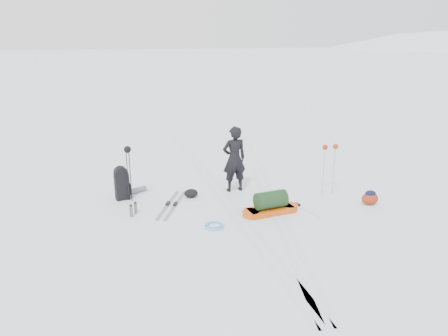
{
  "coord_description": "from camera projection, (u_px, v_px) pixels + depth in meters",
  "views": [
    {
      "loc": [
        -2.18,
        -9.82,
        4.14
      ],
      "look_at": [
        -0.11,
        0.1,
        0.95
      ],
      "focal_mm": 35.0,
      "sensor_mm": 36.0,
      "label": 1
    }
  ],
  "objects": [
    {
      "name": "ground",
      "position": [
        229.0,
        205.0,
        10.84
      ],
      "size": [
        200.0,
        200.0,
        0.0
      ],
      "primitive_type": "plane",
      "color": "white",
      "rests_on": "ground"
    },
    {
      "name": "snow_hill_backdrop",
      "position": [
        382.0,
        304.0,
        122.27
      ],
      "size": [
        359.5,
        192.0,
        162.45
      ],
      "color": "white",
      "rests_on": "ground"
    },
    {
      "name": "ski_tracks",
      "position": [
        244.0,
        191.0,
        11.78
      ],
      "size": [
        3.38,
        17.97,
        0.01
      ],
      "color": "silver",
      "rests_on": "ground"
    },
    {
      "name": "skier",
      "position": [
        234.0,
        159.0,
        11.59
      ],
      "size": [
        0.7,
        0.51,
        1.78
      ],
      "primitive_type": "imported",
      "rotation": [
        0.0,
        0.0,
        3.27
      ],
      "color": "black",
      "rests_on": "ground"
    },
    {
      "name": "pulk_sled",
      "position": [
        271.0,
        205.0,
        10.31
      ],
      "size": [
        1.48,
        0.67,
        0.55
      ],
      "rotation": [
        0.0,
        0.0,
        0.19
      ],
      "color": "#CA4A0B",
      "rests_on": "ground"
    },
    {
      "name": "expedition_rucksack",
      "position": [
        124.0,
        183.0,
        11.19
      ],
      "size": [
        0.82,
        0.75,
        0.87
      ],
      "rotation": [
        0.0,
        0.0,
        0.25
      ],
      "color": "black",
      "rests_on": "ground"
    },
    {
      "name": "ski_poles_black",
      "position": [
        128.0,
        156.0,
        10.79
      ],
      "size": [
        0.19,
        0.18,
        1.44
      ],
      "rotation": [
        0.0,
        0.0,
        0.24
      ],
      "color": "black",
      "rests_on": "ground"
    },
    {
      "name": "ski_poles_silver",
      "position": [
        330.0,
        153.0,
        11.25
      ],
      "size": [
        0.44,
        0.16,
        1.37
      ],
      "rotation": [
        0.0,
        0.0,
        0.25
      ],
      "color": "#BABEC2",
      "rests_on": "ground"
    },
    {
      "name": "touring_skis_grey",
      "position": [
        172.0,
        205.0,
        10.85
      ],
      "size": [
        0.93,
        1.87,
        0.07
      ],
      "rotation": [
        0.0,
        0.0,
        1.21
      ],
      "color": "#9CA0A5",
      "rests_on": "ground"
    },
    {
      "name": "touring_skis_white",
      "position": [
        295.0,
        206.0,
        10.77
      ],
      "size": [
        0.79,
        1.73,
        0.06
      ],
      "rotation": [
        0.0,
        0.0,
        -1.25
      ],
      "color": "white",
      "rests_on": "ground"
    },
    {
      "name": "rope_coil",
      "position": [
        214.0,
        225.0,
        9.66
      ],
      "size": [
        0.5,
        0.5,
        0.05
      ],
      "rotation": [
        0.0,
        0.0,
        0.12
      ],
      "color": "#5CB9E0",
      "rests_on": "ground"
    },
    {
      "name": "small_daypack",
      "position": [
        370.0,
        198.0,
        10.85
      ],
      "size": [
        0.46,
        0.37,
        0.36
      ],
      "rotation": [
        0.0,
        0.0,
        -0.13
      ],
      "color": "maroon",
      "rests_on": "ground"
    },
    {
      "name": "thermos_pair",
      "position": [
        133.0,
        209.0,
        10.24
      ],
      "size": [
        0.2,
        0.3,
        0.3
      ],
      "rotation": [
        0.0,
        0.0,
        0.31
      ],
      "color": "slate",
      "rests_on": "ground"
    },
    {
      "name": "stuff_sack",
      "position": [
        191.0,
        193.0,
        11.33
      ],
      "size": [
        0.44,
        0.39,
        0.22
      ],
      "rotation": [
        0.0,
        0.0,
        0.39
      ],
      "color": "black",
      "rests_on": "ground"
    }
  ]
}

